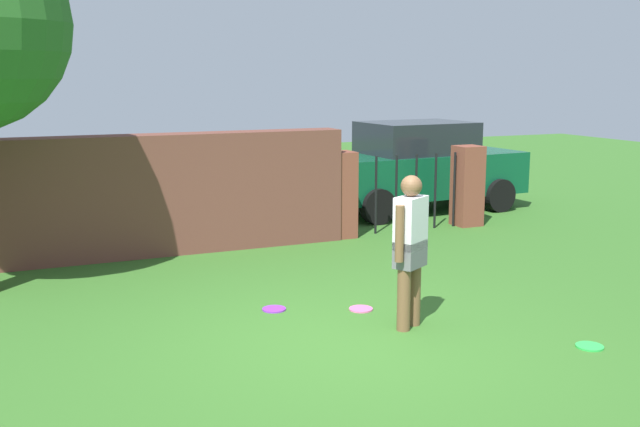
# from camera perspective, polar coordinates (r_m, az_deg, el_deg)

# --- Properties ---
(ground_plane) EXTENTS (40.00, 40.00, 0.00)m
(ground_plane) POSITION_cam_1_polar(r_m,az_deg,el_deg) (7.67, 2.33, -9.65)
(ground_plane) COLOR #336623
(brick_wall) EXTENTS (6.77, 0.50, 1.77)m
(brick_wall) POSITION_cam_1_polar(r_m,az_deg,el_deg) (11.25, -14.78, 1.19)
(brick_wall) COLOR brown
(brick_wall) RESTS_ON ground
(person) EXTENTS (0.48, 0.37, 1.62)m
(person) POSITION_cam_1_polar(r_m,az_deg,el_deg) (7.90, 6.80, -2.33)
(person) COLOR brown
(person) RESTS_ON ground
(fence_gate) EXTENTS (2.89, 0.44, 1.40)m
(fence_gate) POSITION_cam_1_polar(r_m,az_deg,el_deg) (12.85, 6.50, 1.76)
(fence_gate) COLOR brown
(fence_gate) RESTS_ON ground
(car) EXTENTS (4.29, 2.12, 1.72)m
(car) POSITION_cam_1_polar(r_m,az_deg,el_deg) (14.78, 7.22, 3.53)
(car) COLOR #0C4C2D
(car) RESTS_ON ground
(frisbee_pink) EXTENTS (0.27, 0.27, 0.02)m
(frisbee_pink) POSITION_cam_1_polar(r_m,az_deg,el_deg) (8.67, 3.09, -7.18)
(frisbee_pink) COLOR pink
(frisbee_pink) RESTS_ON ground
(frisbee_green) EXTENTS (0.27, 0.27, 0.02)m
(frisbee_green) POSITION_cam_1_polar(r_m,az_deg,el_deg) (7.98, 19.62, -9.39)
(frisbee_green) COLOR green
(frisbee_green) RESTS_ON ground
(frisbee_purple) EXTENTS (0.27, 0.27, 0.02)m
(frisbee_purple) POSITION_cam_1_polar(r_m,az_deg,el_deg) (8.67, -3.47, -7.19)
(frisbee_purple) COLOR purple
(frisbee_purple) RESTS_ON ground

